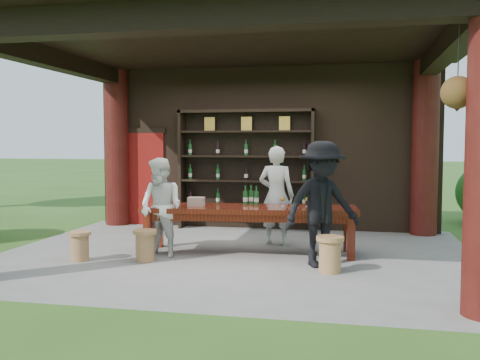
% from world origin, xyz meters
% --- Properties ---
extents(ground, '(90.00, 90.00, 0.00)m').
position_xyz_m(ground, '(0.00, 0.00, 0.00)').
color(ground, '#2D5119').
rests_on(ground, ground).
extents(pavilion, '(7.50, 6.00, 3.60)m').
position_xyz_m(pavilion, '(-0.01, 0.43, 2.13)').
color(pavilion, slate).
rests_on(pavilion, ground).
extents(wine_shelf, '(2.75, 0.42, 2.42)m').
position_xyz_m(wine_shelf, '(-0.30, 2.45, 1.21)').
color(wine_shelf, black).
rests_on(wine_shelf, ground).
extents(tasting_table, '(3.43, 1.16, 0.75)m').
position_xyz_m(tasting_table, '(0.20, 0.15, 0.63)').
color(tasting_table, '#4E180B').
rests_on(tasting_table, ground).
extents(stool_near_left, '(0.36, 0.36, 0.47)m').
position_xyz_m(stool_near_left, '(-1.20, -0.75, 0.25)').
color(stool_near_left, olive).
rests_on(stool_near_left, ground).
extents(stool_near_right, '(0.38, 0.38, 0.49)m').
position_xyz_m(stool_near_right, '(1.52, -0.89, 0.26)').
color(stool_near_right, olive).
rests_on(stool_near_right, ground).
extents(stool_far_left, '(0.33, 0.33, 0.44)m').
position_xyz_m(stool_far_left, '(-2.17, -0.91, 0.23)').
color(stool_far_left, olive).
rests_on(stool_far_left, ground).
extents(host, '(0.68, 0.50, 1.71)m').
position_xyz_m(host, '(0.53, 0.94, 0.85)').
color(host, beige).
rests_on(host, ground).
extents(guest_woman, '(0.90, 0.80, 1.53)m').
position_xyz_m(guest_woman, '(-1.08, -0.37, 0.76)').
color(guest_woman, white).
rests_on(guest_woman, ground).
extents(guest_man, '(1.33, 1.18, 1.78)m').
position_xyz_m(guest_man, '(1.38, -0.53, 0.89)').
color(guest_man, black).
rests_on(guest_man, ground).
extents(table_bottles, '(0.27, 0.18, 0.31)m').
position_xyz_m(table_bottles, '(0.17, 0.44, 0.90)').
color(table_bottles, '#194C1E').
rests_on(table_bottles, tasting_table).
extents(table_glasses, '(0.70, 0.28, 0.15)m').
position_xyz_m(table_glasses, '(1.04, 0.23, 0.82)').
color(table_glasses, silver).
rests_on(table_glasses, tasting_table).
extents(napkin_basket, '(0.28, 0.20, 0.14)m').
position_xyz_m(napkin_basket, '(-0.64, 0.04, 0.82)').
color(napkin_basket, '#BF6672').
rests_on(napkin_basket, tasting_table).
extents(shrubs, '(20.44, 9.13, 1.36)m').
position_xyz_m(shrubs, '(3.61, 0.34, 0.56)').
color(shrubs, '#194C14').
rests_on(shrubs, ground).
extents(trees, '(21.37, 9.35, 4.80)m').
position_xyz_m(trees, '(3.34, 1.39, 3.37)').
color(trees, '#3F2819').
rests_on(trees, ground).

